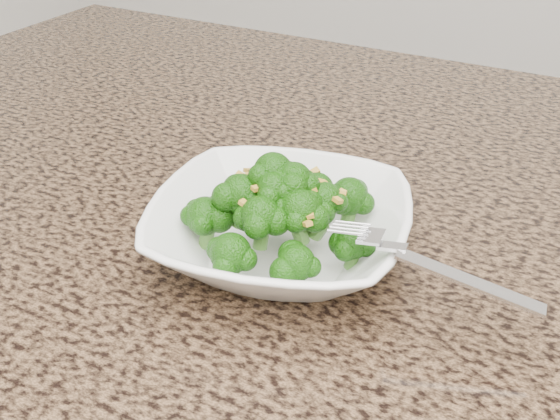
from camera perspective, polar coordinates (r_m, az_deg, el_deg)
The scene contains 5 objects.
granite_counter at distance 0.72m, azimuth 7.83°, elevation -2.02°, with size 1.64×1.04×0.03m, color brown.
bowl at distance 0.63m, azimuth -0.00°, elevation -1.66°, with size 0.23×0.23×0.06m, color white.
broccoli_pile at distance 0.60m, azimuth -0.00°, elevation 3.15°, with size 0.20×0.20×0.06m, color #185109, non-canonical shape.
garlic_topping at distance 0.59m, azimuth -0.00°, elevation 6.13°, with size 0.12×0.12×0.01m, color gold, non-canonical shape.
fork at distance 0.56m, azimuth 9.52°, elevation -3.08°, with size 0.19×0.03×0.01m, color silver, non-canonical shape.
Camera 1 is at (0.20, -0.27, 1.27)m, focal length 45.00 mm.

